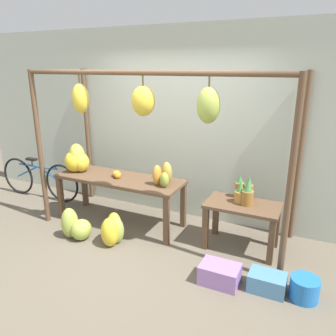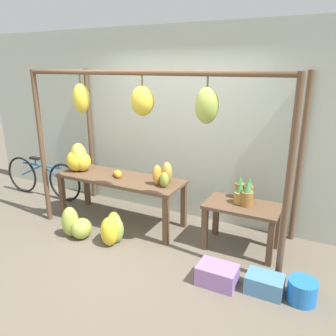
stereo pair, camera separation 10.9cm
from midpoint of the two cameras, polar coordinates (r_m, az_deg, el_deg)
ground_plane at (r=4.12m, az=-6.46°, el=-15.78°), size 20.00×20.00×0.00m
shop_wall_back at (r=4.89m, az=3.13°, el=7.42°), size 8.00×0.08×2.80m
stall_awning at (r=4.00m, az=-1.97°, el=8.22°), size 3.44×1.21×2.20m
display_table_main at (r=4.80m, az=-7.65°, el=-2.66°), size 1.88×0.65×0.71m
display_table_side at (r=4.22m, az=13.45°, el=-7.86°), size 0.91×0.53×0.61m
banana_pile_on_table at (r=5.13m, az=-14.67°, el=1.45°), size 0.43×0.42×0.43m
orange_pile at (r=4.79m, az=-8.10°, el=-0.99°), size 0.19×0.19×0.09m
pineapple_cluster at (r=4.19m, az=13.80°, el=-4.21°), size 0.28×0.33×0.32m
banana_pile_ground_left at (r=4.66m, az=-15.09°, el=-9.59°), size 0.50×0.36×0.43m
banana_pile_ground_right at (r=4.43m, az=-8.99°, el=-10.50°), size 0.39×0.45×0.41m
fruit_crate_white at (r=3.72m, az=9.44°, el=-17.89°), size 0.42×0.29×0.22m
blue_bucket at (r=3.72m, az=23.16°, el=-19.09°), size 0.29×0.29×0.23m
parked_bicycle at (r=6.18m, az=-20.55°, el=-1.58°), size 1.66×0.11×0.72m
papaya_pile at (r=4.39m, az=-0.09°, el=-1.23°), size 0.30×0.35×0.30m
fruit_crate_purple at (r=3.72m, az=17.32°, el=-18.72°), size 0.37×0.26×0.19m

